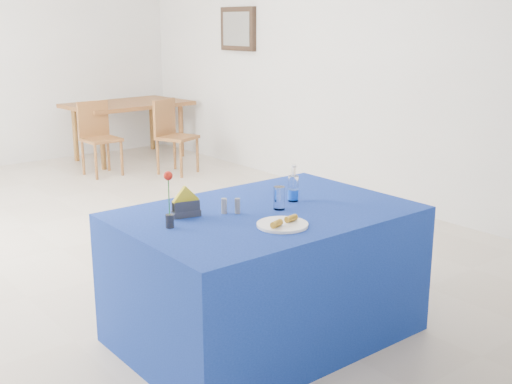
# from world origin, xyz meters

# --- Properties ---
(floor) EXTENTS (7.00, 7.00, 0.00)m
(floor) POSITION_xyz_m (0.00, 0.00, 0.00)
(floor) COLOR beige
(floor) RESTS_ON ground
(room_shell) EXTENTS (7.00, 7.00, 7.00)m
(room_shell) POSITION_xyz_m (0.00, 0.00, 1.75)
(room_shell) COLOR silver
(room_shell) RESTS_ON ground
(picture_frame) EXTENTS (0.06, 0.64, 0.52)m
(picture_frame) POSITION_xyz_m (2.47, 1.60, 1.70)
(picture_frame) COLOR black
(picture_frame) RESTS_ON room_shell
(picture_art) EXTENTS (0.02, 0.52, 0.40)m
(picture_art) POSITION_xyz_m (2.44, 1.60, 1.70)
(picture_art) COLOR #998C66
(picture_art) RESTS_ON room_shell
(plate) EXTENTS (0.27, 0.27, 0.01)m
(plate) POSITION_xyz_m (-0.32, -2.45, 0.77)
(plate) COLOR white
(plate) RESTS_ON blue_table
(drinking_glass) EXTENTS (0.06, 0.06, 0.13)m
(drinking_glass) POSITION_xyz_m (-0.13, -2.20, 0.82)
(drinking_glass) COLOR white
(drinking_glass) RESTS_ON blue_table
(salt_shaker) EXTENTS (0.03, 0.03, 0.08)m
(salt_shaker) POSITION_xyz_m (-0.42, -2.08, 0.80)
(salt_shaker) COLOR gray
(salt_shaker) RESTS_ON blue_table
(pepper_shaker) EXTENTS (0.03, 0.03, 0.08)m
(pepper_shaker) POSITION_xyz_m (-0.36, -2.12, 0.80)
(pepper_shaker) COLOR slate
(pepper_shaker) RESTS_ON blue_table
(blue_table) EXTENTS (1.60, 1.10, 0.76)m
(blue_table) POSITION_xyz_m (-0.20, -2.17, 0.38)
(blue_table) COLOR navy
(blue_table) RESTS_ON floor
(water_bottle) EXTENTS (0.06, 0.06, 0.21)m
(water_bottle) POSITION_xyz_m (0.05, -2.12, 0.83)
(water_bottle) COLOR white
(water_bottle) RESTS_ON blue_table
(napkin_holder) EXTENTS (0.16, 0.09, 0.17)m
(napkin_holder) POSITION_xyz_m (-0.61, -2.00, 0.81)
(napkin_holder) COLOR #3A3A3F
(napkin_holder) RESTS_ON blue_table
(rose_vase) EXTENTS (0.05, 0.05, 0.30)m
(rose_vase) POSITION_xyz_m (-0.78, -2.11, 0.90)
(rose_vase) COLOR #232327
(rose_vase) RESTS_ON blue_table
(oak_table) EXTENTS (1.60, 1.09, 0.76)m
(oak_table) POSITION_xyz_m (1.59, 2.87, 0.68)
(oak_table) COLOR brown
(oak_table) RESTS_ON floor
(chair_bg_left) EXTENTS (0.40, 0.40, 0.87)m
(chair_bg_left) POSITION_xyz_m (0.87, 2.27, 0.51)
(chair_bg_left) COLOR #9C612D
(chair_bg_left) RESTS_ON floor
(chair_bg_right) EXTENTS (0.52, 0.52, 0.89)m
(chair_bg_right) POSITION_xyz_m (1.59, 1.78, 0.51)
(chair_bg_right) COLOR #9C612D
(chair_bg_right) RESTS_ON floor
(banana_pieces) EXTENTS (0.20, 0.07, 0.03)m
(banana_pieces) POSITION_xyz_m (-0.32, -2.46, 0.79)
(banana_pieces) COLOR gold
(banana_pieces) RESTS_ON plate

